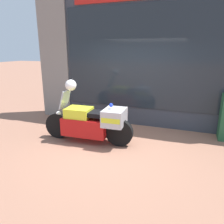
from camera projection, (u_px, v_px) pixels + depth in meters
name	position (u px, v px, depth m)	size (l,w,h in m)	color
ground_plane	(114.00, 149.00, 5.01)	(60.00, 60.00, 0.00)	#8E604C
shop_building	(123.00, 59.00, 6.43)	(6.39, 0.55, 3.81)	#333842
window_display	(150.00, 110.00, 6.57)	(4.93, 0.30, 1.85)	slate
paramedic_motorcycle	(92.00, 122.00, 5.26)	(2.28, 0.65, 1.25)	black
white_helmet	(71.00, 85.00, 5.16)	(0.26, 0.26, 0.26)	white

